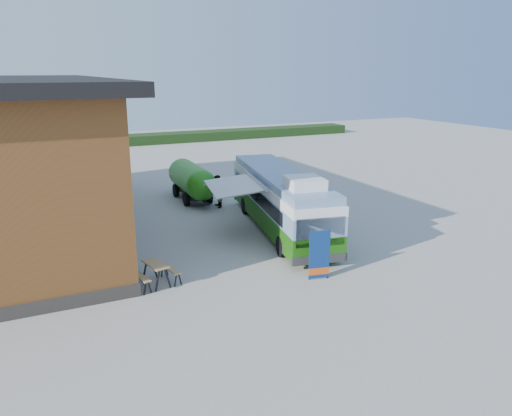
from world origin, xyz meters
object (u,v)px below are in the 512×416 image
slurry_tanker (192,179)px  picnic_table (156,269)px  person_a (109,202)px  bus (280,199)px  banner (319,259)px  person_b (217,192)px

slurry_tanker → picnic_table: bearing=-112.4°
slurry_tanker → person_a: bearing=-163.0°
bus → banner: size_ratio=5.77×
banner → slurry_tanker: 13.81m
bus → person_b: 5.55m
bus → person_a: 9.73m
slurry_tanker → bus: bearing=-72.5°
picnic_table → person_a: (-0.00, 10.22, 0.14)m
bus → picnic_table: bus is taller
banner → person_a: banner is taller
slurry_tanker → banner: bearing=-85.6°
person_b → slurry_tanker: size_ratio=0.31×
bus → person_b: bus is taller
banner → slurry_tanker: bearing=103.4°
bus → slurry_tanker: (-2.15, 7.68, -0.32)m
picnic_table → person_b: person_b is taller
person_b → banner: bearing=5.5°
bus → person_a: bus is taller
picnic_table → slurry_tanker: size_ratio=0.28×
bus → picnic_table: bearing=-140.9°
bus → banner: bus is taller
picnic_table → person_a: 10.22m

